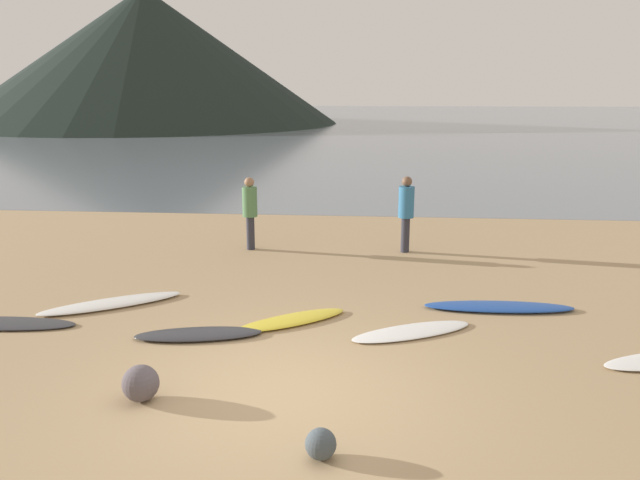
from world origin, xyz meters
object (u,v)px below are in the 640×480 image
surfboard_0 (0,323)px  beach_rock_near (321,444)px  surfboard_3 (292,320)px  surfboard_5 (499,307)px  surfboard_2 (199,334)px  surfboard_4 (412,331)px  beach_rock_far (141,383)px  surfboard_1 (111,303)px  person_0 (406,208)px  person_1 (250,207)px

surfboard_0 → beach_rock_near: (5.40, -3.23, 0.13)m
surfboard_3 → surfboard_5: (3.44, 0.89, 0.01)m
surfboard_2 → surfboard_3: bearing=17.5°
surfboard_4 → beach_rock_far: (-3.39, -2.41, 0.19)m
surfboard_0 → surfboard_1: size_ratio=1.02×
surfboard_4 → person_0: bearing=62.3°
person_1 → beach_rock_far: (0.06, -7.24, -0.77)m
surfboard_4 → beach_rock_far: beach_rock_far is taller
beach_rock_near → beach_rock_far: beach_rock_far is taller
person_1 → surfboard_3: bearing=59.8°
surfboard_3 → person_1: person_1 is taller
surfboard_4 → person_1: person_1 is taller
surfboard_2 → surfboard_5: surfboard_5 is taller
surfboard_0 → person_0: bearing=35.6°
surfboard_5 → surfboard_2: bearing=-162.7°
surfboard_1 → beach_rock_near: bearing=-79.8°
surfboard_1 → surfboard_2: (1.88, -1.23, 0.00)m
surfboard_1 → beach_rock_far: bearing=-94.8°
surfboard_5 → surfboard_0: bearing=-171.5°
surfboard_2 → person_1: bearing=81.4°
person_1 → beach_rock_far: 7.28m
person_0 → person_1: 3.56m
person_1 → surfboard_5: bearing=94.8°
surfboard_0 → beach_rock_far: beach_rock_far is taller
surfboard_1 → surfboard_2: surfboard_2 is taller
surfboard_3 → surfboard_4: (1.90, -0.30, -0.01)m
surfboard_3 → surfboard_5: bearing=-20.3°
surfboard_3 → surfboard_4: size_ratio=0.95×
surfboard_1 → surfboard_5: (6.65, 0.38, 0.00)m
beach_rock_near → surfboard_4: bearing=71.9°
surfboard_0 → surfboard_4: size_ratio=1.22×
beach_rock_far → beach_rock_near: bearing=-24.5°
surfboard_1 → surfboard_2: size_ratio=1.26×
surfboard_0 → surfboard_1: 1.74m
beach_rock_near → surfboard_2: bearing=124.9°
surfboard_5 → person_1: bearing=142.4°
surfboard_0 → surfboard_3: surfboard_3 is taller
surfboard_2 → surfboard_3: 1.52m
beach_rock_far → person_1: bearing=90.4°
surfboard_0 → surfboard_3: (4.62, 0.51, 0.01)m
surfboard_0 → beach_rock_near: size_ratio=7.57×
surfboard_3 → surfboard_5: surfboard_5 is taller
surfboard_5 → beach_rock_far: bearing=-145.2°
surfboard_1 → beach_rock_near: size_ratio=7.45×
surfboard_5 → beach_rock_far: beach_rock_far is taller
surfboard_0 → person_0: (6.64, 5.10, 0.99)m
surfboard_2 → beach_rock_near: beach_rock_near is taller
surfboard_2 → surfboard_3: surfboard_2 is taller
surfboard_2 → surfboard_4: size_ratio=0.95×
surfboard_4 → beach_rock_far: 4.16m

